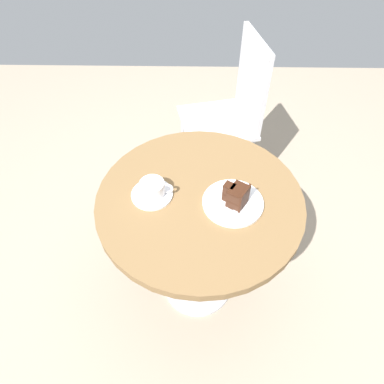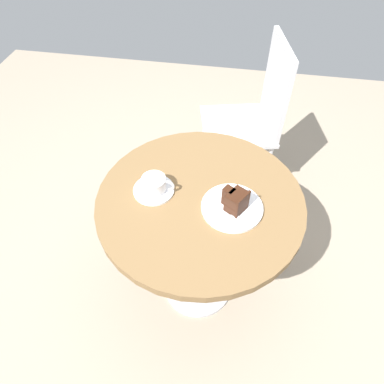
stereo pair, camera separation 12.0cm
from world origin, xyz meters
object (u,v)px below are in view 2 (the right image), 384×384
Objects in this scene: saucer at (154,190)px; napkin at (228,207)px; fork at (221,215)px; cafe_chair at (255,112)px; teaspoon at (165,193)px; cake_slice at (236,201)px; cake_plate at (232,207)px; coffee_cup at (155,184)px.

saucer is 0.28m from napkin.
fork is 0.15× the size of cafe_chair.
fork is at bearing 64.69° from teaspoon.
fork is at bearing -20.05° from cafe_chair.
saucer is 0.31m from cake_slice.
saucer is at bearing 172.19° from cake_slice.
cake_plate is at bearing -126.40° from fork.
cafe_chair is at bearing 86.07° from cake_slice.
cake_plate is at bearing -18.05° from cafe_chair.
coffee_cup is 0.85m from cafe_chair.
teaspoon is 0.26m from cake_slice.
cake_slice is at bearing 76.01° from teaspoon.
teaspoon is at bearing -20.77° from coffee_cup.
cake_slice is at bearing -7.81° from saucer.
fork is (-0.04, -0.04, -0.04)m from cake_slice.
cake_plate is (0.25, -0.02, -0.01)m from teaspoon.
teaspoon is (0.04, -0.01, -0.03)m from coffee_cup.
teaspoon is (0.04, -0.01, 0.01)m from saucer.
saucer is 0.69× the size of cake_plate.
coffee_cup is 0.13× the size of cafe_chair.
cafe_chair reaches higher than napkin.
cake_slice is (0.30, -0.04, 0.05)m from saucer.
coffee_cup is at bearing 171.98° from cake_slice.
napkin is (-0.01, 0.00, -0.00)m from cake_plate.
cake_plate is at bearing 77.06° from teaspoon.
coffee_cup reaches higher than saucer.
teaspoon is 0.22m from fork.
saucer is at bearing -115.91° from teaspoon.
cake_slice reaches higher than cake_plate.
cake_slice is (0.26, -0.03, 0.04)m from teaspoon.
cake_plate is 0.24× the size of cafe_chair.
cafe_chair is (0.05, 0.80, -0.19)m from cake_slice.
cafe_chair is (0.06, 0.79, -0.15)m from cake_plate.
cafe_chair is at bearing 64.83° from saucer.
fork is (-0.03, -0.05, 0.01)m from cake_plate.
saucer is 1.64× the size of teaspoon.
napkin is (0.28, -0.03, -0.00)m from saucer.
cake_slice is at bearing -20.90° from napkin.
saucer is 0.16× the size of cafe_chair.
coffee_cup is at bearing 3.41° from saucer.
coffee_cup is 0.29m from cake_plate.
cake_slice is at bearing -17.38° from cafe_chair.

